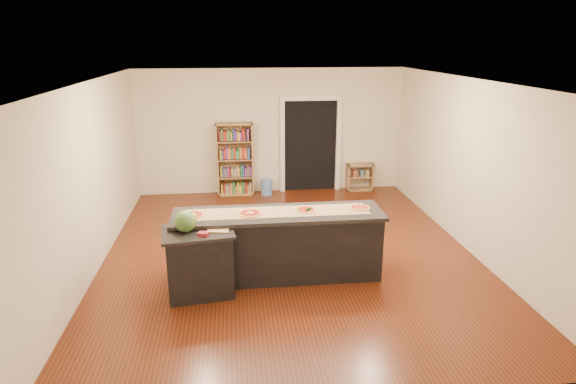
{
  "coord_description": "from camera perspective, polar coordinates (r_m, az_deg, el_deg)",
  "views": [
    {
      "loc": [
        -0.87,
        -7.27,
        3.38
      ],
      "look_at": [
        0.0,
        0.2,
        1.0
      ],
      "focal_mm": 30.0,
      "sensor_mm": 36.0,
      "label": 1
    }
  ],
  "objects": [
    {
      "name": "pizza_d",
      "position": [
        7.18,
        8.5,
        -1.85
      ],
      "size": [
        0.31,
        0.31,
        0.02
      ],
      "color": "#D5AA51",
      "rests_on": "kitchen_island"
    },
    {
      "name": "kraft_paper",
      "position": [
        6.97,
        -1.21,
        -2.36
      ],
      "size": [
        2.65,
        0.49,
        0.0
      ],
      "primitive_type": "cube",
      "rotation": [
        0.0,
        0.0,
        -0.0
      ],
      "color": "#A57F55",
      "rests_on": "kitchen_island"
    },
    {
      "name": "doorway",
      "position": [
        11.09,
        2.68,
        6.23
      ],
      "size": [
        1.4,
        0.09,
        2.21
      ],
      "color": "black",
      "rests_on": "room"
    },
    {
      "name": "watermelon",
      "position": [
        6.54,
        -12.08,
        -3.42
      ],
      "size": [
        0.29,
        0.29,
        0.29
      ],
      "primitive_type": "sphere",
      "color": "#144214",
      "rests_on": "side_counter"
    },
    {
      "name": "bookshelf",
      "position": [
        10.88,
        -6.29,
        3.86
      ],
      "size": [
        0.82,
        0.29,
        1.64
      ],
      "primitive_type": "cube",
      "color": "#9D774C",
      "rests_on": "ground"
    },
    {
      "name": "package_red",
      "position": [
        6.41,
        -10.01,
        -4.92
      ],
      "size": [
        0.15,
        0.13,
        0.05
      ],
      "primitive_type": "cube",
      "rotation": [
        0.0,
        0.0,
        -0.3
      ],
      "color": "maroon",
      "rests_on": "side_counter"
    },
    {
      "name": "cutting_board",
      "position": [
        6.54,
        -8.27,
        -4.49
      ],
      "size": [
        0.31,
        0.24,
        0.02
      ],
      "primitive_type": "cube",
      "rotation": [
        0.0,
        0.0,
        -0.18
      ],
      "color": "tan",
      "rests_on": "side_counter"
    },
    {
      "name": "kitchen_island",
      "position": [
        7.13,
        -1.16,
        -6.22
      ],
      "size": [
        3.05,
        0.82,
        1.0
      ],
      "rotation": [
        0.0,
        0.0,
        -0.0
      ],
      "color": "black",
      "rests_on": "ground"
    },
    {
      "name": "package_teal",
      "position": [
        6.72,
        -8.23,
        -3.67
      ],
      "size": [
        0.17,
        0.17,
        0.06
      ],
      "primitive_type": "cylinder",
      "color": "#195966",
      "rests_on": "side_counter"
    },
    {
      "name": "low_shelf",
      "position": [
        11.4,
        8.49,
        1.78
      ],
      "size": [
        0.63,
        0.27,
        0.63
      ],
      "primitive_type": "cube",
      "color": "#9D774C",
      "rests_on": "ground"
    },
    {
      "name": "pizza_c",
      "position": [
        7.02,
        2.08,
        -2.11
      ],
      "size": [
        0.31,
        0.31,
        0.02
      ],
      "color": "#D5AA51",
      "rests_on": "kitchen_island"
    },
    {
      "name": "pizza_b",
      "position": [
        6.9,
        -4.53,
        -2.52
      ],
      "size": [
        0.33,
        0.33,
        0.02
      ],
      "color": "#D5AA51",
      "rests_on": "kitchen_island"
    },
    {
      "name": "room",
      "position": [
        7.58,
        0.18,
        2.43
      ],
      "size": [
        6.0,
        7.0,
        2.8
      ],
      "color": "beige",
      "rests_on": "ground"
    },
    {
      "name": "side_counter",
      "position": [
        6.78,
        -10.44,
        -8.17
      ],
      "size": [
        0.95,
        0.69,
        0.94
      ],
      "rotation": [
        0.0,
        0.0,
        0.13
      ],
      "color": "black",
      "rests_on": "ground"
    },
    {
      "name": "pizza_a",
      "position": [
        6.95,
        -11.24,
        -2.68
      ],
      "size": [
        0.34,
        0.34,
        0.02
      ],
      "color": "#D5AA51",
      "rests_on": "kitchen_island"
    },
    {
      "name": "waste_bin",
      "position": [
        10.95,
        -2.56,
        0.6
      ],
      "size": [
        0.25,
        0.25,
        0.37
      ],
      "primitive_type": "cylinder",
      "color": "#5481BC",
      "rests_on": "ground"
    }
  ]
}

